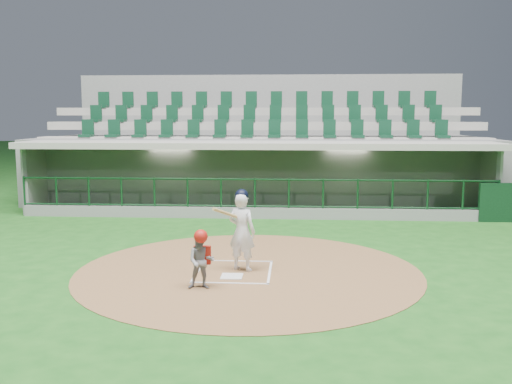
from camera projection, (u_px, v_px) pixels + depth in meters
ground at (235, 268)px, 12.18m from camera, size 120.00×120.00×0.00m
dirt_circle at (249, 271)px, 11.96m from camera, size 7.20×7.20×0.01m
home_plate at (232, 276)px, 11.48m from camera, size 0.43×0.43×0.02m
batter_box_chalk at (234, 271)px, 11.88m from camera, size 1.55×1.80×0.01m
dugout_structure at (261, 182)px, 19.80m from camera, size 16.40×3.70×3.00m
seating_deck at (263, 161)px, 22.77m from camera, size 17.00×6.72×5.15m
batter at (242, 230)px, 11.87m from camera, size 0.89×0.94×1.72m
catcher at (201, 259)px, 10.64m from camera, size 0.54×0.43×1.13m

